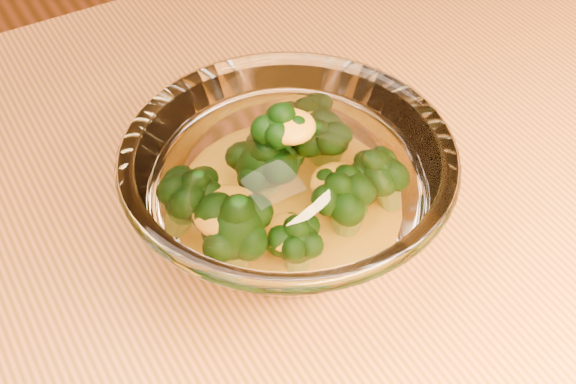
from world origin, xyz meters
The scene contains 3 objects.
glass_bowl centered at (0.11, 0.07, 0.80)m, with size 0.20×0.20×0.09m.
cheese_sauce centered at (0.11, 0.07, 0.78)m, with size 0.10×0.10×0.03m, color orange.
broccoli_heap centered at (0.11, 0.07, 0.81)m, with size 0.14×0.11×0.07m.
Camera 1 is at (-0.05, -0.22, 1.14)m, focal length 50.00 mm.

